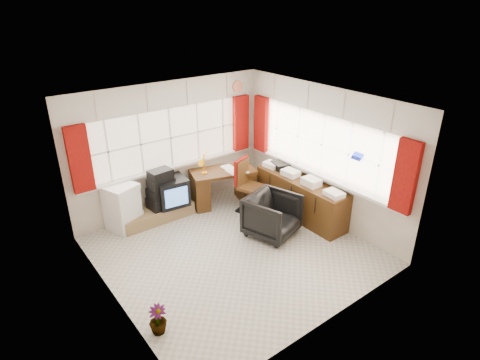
% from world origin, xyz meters
% --- Properties ---
extents(ground, '(4.00, 4.00, 0.00)m').
position_xyz_m(ground, '(0.00, 0.00, 0.00)').
color(ground, beige).
rests_on(ground, ground).
extents(room_walls, '(4.00, 4.00, 4.00)m').
position_xyz_m(room_walls, '(0.00, 0.00, 1.50)').
color(room_walls, beige).
rests_on(room_walls, ground).
extents(window_back, '(3.70, 0.12, 3.60)m').
position_xyz_m(window_back, '(0.00, 1.94, 0.95)').
color(window_back, beige).
rests_on(window_back, room_walls).
extents(window_right, '(0.12, 3.70, 3.60)m').
position_xyz_m(window_right, '(1.94, 0.00, 0.95)').
color(window_right, beige).
rests_on(window_right, room_walls).
extents(curtains, '(3.83, 3.83, 1.15)m').
position_xyz_m(curtains, '(0.92, 0.93, 1.46)').
color(curtains, maroon).
rests_on(curtains, room_walls).
extents(overhead_cabinets, '(3.98, 3.98, 0.48)m').
position_xyz_m(overhead_cabinets, '(0.98, 0.98, 2.25)').
color(overhead_cabinets, beige).
rests_on(overhead_cabinets, room_walls).
extents(desk, '(1.38, 0.95, 0.76)m').
position_xyz_m(desk, '(0.85, 1.51, 0.40)').
color(desk, '#472710').
rests_on(desk, ground).
extents(desk_lamp, '(0.19, 0.18, 0.45)m').
position_xyz_m(desk_lamp, '(0.48, 1.60, 1.04)').
color(desk_lamp, '#F4A10A').
rests_on(desk_lamp, desk).
extents(task_chair, '(0.57, 0.59, 1.06)m').
position_xyz_m(task_chair, '(1.05, 1.02, 0.56)').
color(task_chair, black).
rests_on(task_chair, ground).
extents(office_chair, '(1.02, 1.03, 0.76)m').
position_xyz_m(office_chair, '(0.85, 0.01, 0.38)').
color(office_chair, black).
rests_on(office_chair, ground).
extents(radiator, '(0.41, 0.25, 0.58)m').
position_xyz_m(radiator, '(0.76, 0.39, 0.23)').
color(radiator, white).
rests_on(radiator, ground).
extents(credenza, '(0.50, 2.00, 0.85)m').
position_xyz_m(credenza, '(1.73, 0.20, 0.39)').
color(credenza, '#472710').
rests_on(credenza, ground).
extents(file_tray, '(0.35, 0.41, 0.12)m').
position_xyz_m(file_tray, '(1.80, 0.86, 0.81)').
color(file_tray, black).
rests_on(file_tray, credenza).
extents(tv_bench, '(1.40, 0.50, 0.25)m').
position_xyz_m(tv_bench, '(-0.55, 1.72, 0.12)').
color(tv_bench, olive).
rests_on(tv_bench, ground).
extents(crt_tv, '(0.63, 0.60, 0.52)m').
position_xyz_m(crt_tv, '(-0.23, 1.68, 0.51)').
color(crt_tv, black).
rests_on(crt_tv, tv_bench).
extents(hifi_stack, '(0.58, 0.39, 0.75)m').
position_xyz_m(hifi_stack, '(-0.40, 1.70, 0.59)').
color(hifi_stack, black).
rests_on(hifi_stack, tv_bench).
extents(mini_fridge, '(0.64, 0.64, 0.86)m').
position_xyz_m(mini_fridge, '(-1.14, 1.80, 0.43)').
color(mini_fridge, white).
rests_on(mini_fridge, ground).
extents(spray_bottle_a, '(0.15, 0.15, 0.32)m').
position_xyz_m(spray_bottle_a, '(-0.60, 1.65, 0.16)').
color(spray_bottle_a, silver).
rests_on(spray_bottle_a, ground).
extents(spray_bottle_b, '(0.12, 0.12, 0.19)m').
position_xyz_m(spray_bottle_b, '(0.14, 1.69, 0.09)').
color(spray_bottle_b, '#86C8C2').
rests_on(spray_bottle_b, ground).
extents(flower_vase, '(0.27, 0.27, 0.40)m').
position_xyz_m(flower_vase, '(-1.80, -0.84, 0.20)').
color(flower_vase, black).
rests_on(flower_vase, ground).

